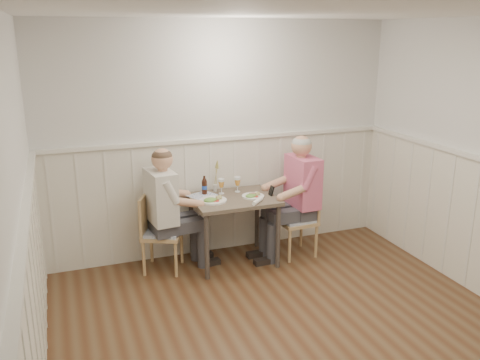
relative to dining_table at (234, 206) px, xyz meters
The scene contains 16 objects.
ground_plane 1.95m from the dining_table, 89.84° to the right, with size 4.50×4.50×0.00m, color #4C2C19.
room_shell 2.04m from the dining_table, 89.84° to the right, with size 4.04×4.54×2.60m.
wainscot 1.15m from the dining_table, 89.74° to the right, with size 4.00×4.49×1.34m.
dining_table is the anchor object (origin of this frame).
chair_right 0.81m from the dining_table, ahead, with size 0.41×0.41×0.84m.
chair_left 0.85m from the dining_table, behind, with size 0.52×0.52×0.83m.
man_in_pink 0.76m from the dining_table, ahead, with size 0.66×0.46×1.41m.
diner_cream 0.74m from the dining_table, behind, with size 0.67×0.46×1.36m.
plate_man 0.24m from the dining_table, 17.22° to the right, with size 0.24×0.24×0.06m.
plate_diner 0.29m from the dining_table, 167.52° to the right, with size 0.29×0.29×0.07m.
beer_glass_a 0.30m from the dining_table, 57.99° to the left, with size 0.07×0.07×0.17m.
beer_glass_b 0.29m from the dining_table, 116.18° to the left, with size 0.07×0.07×0.17m.
beer_bottle 0.39m from the dining_table, 141.10° to the left, with size 0.06×0.06×0.21m.
rolled_napkin 0.34m from the dining_table, 56.60° to the right, with size 0.17×0.17×0.04m.
grass_vase 0.40m from the dining_table, 113.08° to the left, with size 0.04×0.04×0.37m.
gingham_mat 0.37m from the dining_table, 149.59° to the left, with size 0.34×0.32×0.01m.
Camera 1 is at (-1.73, -3.05, 2.46)m, focal length 38.00 mm.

